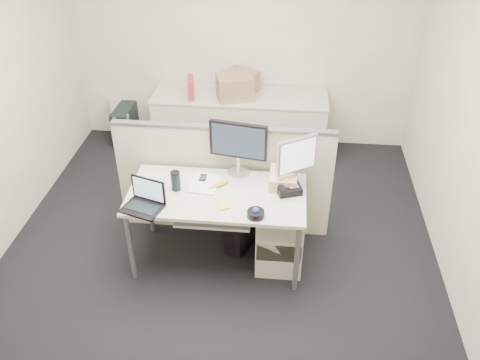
# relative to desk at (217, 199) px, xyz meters

# --- Properties ---
(floor) EXTENTS (4.00, 4.50, 0.01)m
(floor) POSITION_rel_desk_xyz_m (0.00, 0.00, -0.67)
(floor) COLOR black
(floor) RESTS_ON ground
(wall_back) EXTENTS (4.00, 0.02, 2.70)m
(wall_back) POSITION_rel_desk_xyz_m (0.00, 2.25, 0.69)
(wall_back) COLOR #BAB19E
(wall_back) RESTS_ON ground
(desk) EXTENTS (1.50, 0.75, 0.73)m
(desk) POSITION_rel_desk_xyz_m (0.00, 0.00, 0.00)
(desk) COLOR #B8B8AD
(desk) RESTS_ON floor
(keyboard_tray) EXTENTS (0.62, 0.32, 0.02)m
(keyboard_tray) POSITION_rel_desk_xyz_m (0.00, -0.18, -0.04)
(keyboard_tray) COLOR #B8B8AD
(keyboard_tray) RESTS_ON desk
(drawer_pedestal) EXTENTS (0.40, 0.55, 0.65)m
(drawer_pedestal) POSITION_rel_desk_xyz_m (0.55, 0.05, -0.34)
(drawer_pedestal) COLOR beige
(drawer_pedestal) RESTS_ON floor
(cubicle_partition) EXTENTS (2.00, 0.06, 1.10)m
(cubicle_partition) POSITION_rel_desk_xyz_m (0.00, 0.45, -0.11)
(cubicle_partition) COLOR beige
(cubicle_partition) RESTS_ON floor
(back_counter) EXTENTS (2.00, 0.60, 0.72)m
(back_counter) POSITION_rel_desk_xyz_m (0.00, 1.93, -0.30)
(back_counter) COLOR beige
(back_counter) RESTS_ON floor
(monitor_main) EXTENTS (0.53, 0.28, 0.51)m
(monitor_main) POSITION_rel_desk_xyz_m (0.15, 0.32, 0.32)
(monitor_main) COLOR black
(monitor_main) RESTS_ON desk
(monitor_small) EXTENTS (0.42, 0.36, 0.46)m
(monitor_small) POSITION_rel_desk_xyz_m (0.65, 0.18, 0.30)
(monitor_small) COLOR #B7B7BC
(monitor_small) RESTS_ON desk
(laptop) EXTENTS (0.36, 0.31, 0.23)m
(laptop) POSITION_rel_desk_xyz_m (-0.57, -0.28, 0.18)
(laptop) COLOR black
(laptop) RESTS_ON desk
(trackball) EXTENTS (0.18, 0.18, 0.05)m
(trackball) POSITION_rel_desk_xyz_m (0.35, -0.28, 0.09)
(trackball) COLOR black
(trackball) RESTS_ON desk
(desk_phone) EXTENTS (0.24, 0.22, 0.06)m
(desk_phone) POSITION_rel_desk_xyz_m (0.60, 0.08, 0.10)
(desk_phone) COLOR black
(desk_phone) RESTS_ON desk
(paper_stack) EXTENTS (0.27, 0.32, 0.01)m
(paper_stack) POSITION_rel_desk_xyz_m (-0.12, 0.12, 0.07)
(paper_stack) COLOR silver
(paper_stack) RESTS_ON desk
(sticky_pad) EXTENTS (0.11, 0.11, 0.01)m
(sticky_pad) POSITION_rel_desk_xyz_m (0.09, -0.18, 0.07)
(sticky_pad) COLOR yellow
(sticky_pad) RESTS_ON desk
(travel_mug) EXTENTS (0.09, 0.09, 0.16)m
(travel_mug) POSITION_rel_desk_xyz_m (-0.35, 0.02, 0.15)
(travel_mug) COLOR black
(travel_mug) RESTS_ON desk
(banana) EXTENTS (0.19, 0.16, 0.04)m
(banana) POSITION_rel_desk_xyz_m (0.00, 0.10, 0.09)
(banana) COLOR gold
(banana) RESTS_ON desk
(cellphone) EXTENTS (0.06, 0.11, 0.01)m
(cellphone) POSITION_rel_desk_xyz_m (-0.15, 0.20, 0.07)
(cellphone) COLOR black
(cellphone) RESTS_ON desk
(manila_folders) EXTENTS (0.23, 0.30, 0.11)m
(manila_folders) POSITION_rel_desk_xyz_m (0.55, 0.20, 0.12)
(manila_folders) COLOR #DACA89
(manila_folders) RESTS_ON desk
(keyboard) EXTENTS (0.50, 0.25, 0.03)m
(keyboard) POSITION_rel_desk_xyz_m (0.05, -0.14, -0.02)
(keyboard) COLOR black
(keyboard) RESTS_ON keyboard_tray
(pc_tower_desk) EXTENTS (0.31, 0.43, 0.38)m
(pc_tower_desk) POSITION_rel_desk_xyz_m (0.20, 0.20, -0.48)
(pc_tower_desk) COLOR black
(pc_tower_desk) RESTS_ON floor
(pc_tower_spare_dark) EXTENTS (0.22, 0.50, 0.46)m
(pc_tower_spare_dark) POSITION_rel_desk_xyz_m (-1.45, 2.03, -0.44)
(pc_tower_spare_dark) COLOR black
(pc_tower_spare_dark) RESTS_ON floor
(pc_tower_spare_silver) EXTENTS (0.37, 0.52, 0.45)m
(pc_tower_spare_silver) POSITION_rel_desk_xyz_m (-1.51, 2.03, -0.44)
(pc_tower_spare_silver) COLOR #B7B7BC
(pc_tower_spare_silver) RESTS_ON floor
(cardboard_box_left) EXTENTS (0.46, 0.39, 0.29)m
(cardboard_box_left) POSITION_rel_desk_xyz_m (-0.05, 1.84, 0.20)
(cardboard_box_left) COLOR tan
(cardboard_box_left) RESTS_ON back_counter
(cardboard_box_right) EXTENTS (0.45, 0.42, 0.26)m
(cardboard_box_right) POSITION_rel_desk_xyz_m (0.00, 2.05, 0.19)
(cardboard_box_right) COLOR tan
(cardboard_box_right) RESTS_ON back_counter
(red_binder) EXTENTS (0.11, 0.27, 0.25)m
(red_binder) POSITION_rel_desk_xyz_m (-0.55, 1.83, 0.18)
(red_binder) COLOR #AA282A
(red_binder) RESTS_ON back_counter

